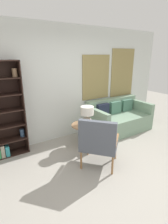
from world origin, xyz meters
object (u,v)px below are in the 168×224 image
Objects in this scene: armchair at (98,141)px; couch at (118,119)px; side_table at (84,127)px; table_lamp at (87,114)px.

armchair reaches higher than couch.
couch is at bearing 10.98° from side_table.
table_lamp reaches higher than side_table.
armchair is 1.89m from couch.
couch is at bearing 12.43° from table_lamp.
side_table is (0.23, 0.84, -0.08)m from armchair.
table_lamp is (-1.23, -0.27, 0.44)m from couch.
couch is (1.53, 1.09, -0.22)m from armchair.
armchair is at bearing -105.46° from side_table.
couch is 2.98× the size of side_table.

